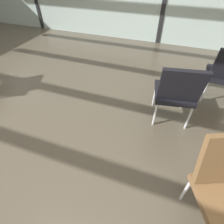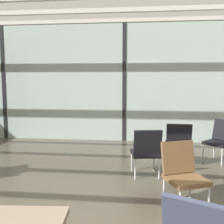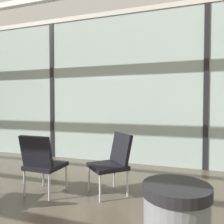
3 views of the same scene
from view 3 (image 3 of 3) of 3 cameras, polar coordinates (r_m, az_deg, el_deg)
The scene contains 6 objects.
glass_curtain_wall at distance 5.80m, azimuth -14.64°, elevation 5.18°, with size 14.00×0.08×3.25m, color #A3B7B2.
window_mullion_1 at distance 5.80m, azimuth -14.64°, elevation 5.18°, with size 0.10×0.12×3.25m, color black.
window_mullion_2 at distance 4.84m, azimuth 22.58°, elevation 5.70°, with size 0.10×0.12×3.25m, color black.
parked_airplane at distance 10.98m, azimuth 5.38°, elevation 7.22°, with size 12.27×4.57×4.57m.
lounge_chair_1 at distance 3.38m, azimuth 0.31°, elevation -11.81°, with size 0.71×0.71×0.87m.
lounge_chair_2 at distance 3.44m, azimuth -17.23°, elevation -11.65°, with size 0.50×0.54×0.87m.
Camera 3 is at (3.21, 0.38, 1.31)m, focal length 36.32 mm.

